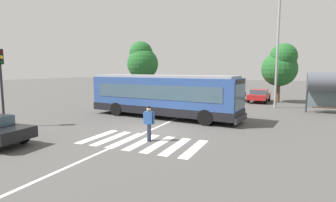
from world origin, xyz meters
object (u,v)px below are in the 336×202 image
at_px(traffic_light_near_corner, 1,75).
at_px(twin_arm_street_lamp, 278,39).
at_px(parked_car_white, 210,93).
at_px(parked_car_red, 259,95).
at_px(pedestrian_crossing_street, 149,121).
at_px(parked_car_silver, 186,93).
at_px(parked_car_charcoal, 232,94).
at_px(city_transit_bus, 163,96).
at_px(background_tree_right, 281,65).
at_px(parked_car_black, 166,92).
at_px(background_tree_left, 142,61).

xyz_separation_m(traffic_light_near_corner, twin_arm_street_lamp, (14.73, 15.19, 2.95)).
bearing_deg(twin_arm_street_lamp, parked_car_white, 149.76).
xyz_separation_m(parked_car_white, parked_car_red, (5.43, -0.02, 0.00)).
xyz_separation_m(pedestrian_crossing_street, parked_car_silver, (-4.68, 18.15, -0.20)).
distance_m(parked_car_charcoal, twin_arm_street_lamp, 7.87).
xyz_separation_m(city_transit_bus, parked_car_silver, (-2.57, 12.02, -0.82)).
distance_m(parked_car_white, background_tree_right, 8.03).
height_order(parked_car_silver, parked_car_red, same).
height_order(pedestrian_crossing_street, parked_car_black, pedestrian_crossing_street).
xyz_separation_m(parked_car_charcoal, parked_car_red, (2.75, 0.44, 0.00)).
xyz_separation_m(traffic_light_near_corner, background_tree_left, (-2.45, 21.38, 1.53)).
bearing_deg(parked_car_red, city_transit_bus, -113.95).
relative_size(parked_car_black, parked_car_red, 0.99).
bearing_deg(twin_arm_street_lamp, city_transit_bus, -131.01).
relative_size(city_transit_bus, background_tree_left, 1.59).
bearing_deg(city_transit_bus, background_tree_right, 59.93).
bearing_deg(traffic_light_near_corner, parked_car_silver, 75.46).
relative_size(traffic_light_near_corner, twin_arm_street_lamp, 0.46).
bearing_deg(parked_car_black, parked_car_silver, -3.87).
xyz_separation_m(city_transit_bus, pedestrian_crossing_street, (2.11, -6.14, -0.62)).
bearing_deg(parked_car_white, twin_arm_street_lamp, -30.24).
distance_m(parked_car_silver, traffic_light_near_corner, 19.62).
bearing_deg(parked_car_charcoal, traffic_light_near_corner, -118.51).
bearing_deg(pedestrian_crossing_street, parked_car_white, 96.09).
bearing_deg(parked_car_silver, parked_car_charcoal, 0.44).
bearing_deg(parked_car_black, traffic_light_near_corner, -96.57).
bearing_deg(parked_car_black, parked_car_white, 3.39).
relative_size(pedestrian_crossing_street, background_tree_left, 0.24).
distance_m(parked_car_white, parked_car_charcoal, 2.72).
height_order(parked_car_white, background_tree_right, background_tree_right).
relative_size(parked_car_silver, parked_car_red, 0.99).
height_order(parked_car_black, parked_car_white, same).
height_order(parked_car_red, background_tree_right, background_tree_right).
distance_m(traffic_light_near_corner, background_tree_left, 21.57).
distance_m(pedestrian_crossing_street, parked_car_black, 19.77).
xyz_separation_m(city_transit_bus, traffic_light_near_corner, (-7.46, -6.83, 1.54)).
bearing_deg(background_tree_left, parked_car_red, -7.54).
xyz_separation_m(parked_car_black, traffic_light_near_corner, (-2.19, -19.03, 2.37)).
bearing_deg(background_tree_left, traffic_light_near_corner, -83.47).
bearing_deg(city_transit_bus, background_tree_left, 124.27).
distance_m(parked_car_black, twin_arm_street_lamp, 14.15).
bearing_deg(pedestrian_crossing_street, background_tree_right, 74.23).
bearing_deg(background_tree_right, traffic_light_near_corner, -127.10).
xyz_separation_m(twin_arm_street_lamp, background_tree_right, (0.24, 4.60, -2.20)).
distance_m(city_transit_bus, parked_car_red, 13.70).
bearing_deg(parked_car_black, background_tree_left, 153.19).
bearing_deg(parked_car_white, pedestrian_crossing_street, -83.91).
bearing_deg(parked_car_charcoal, twin_arm_street_lamp, -39.68).
bearing_deg(pedestrian_crossing_street, parked_car_silver, 104.47).
xyz_separation_m(parked_car_black, background_tree_left, (-4.64, 2.34, 3.90)).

